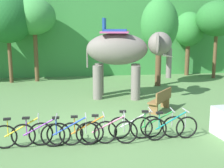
% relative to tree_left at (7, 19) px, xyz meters
% --- Properties ---
extents(ground_plane, '(80.00, 80.00, 0.00)m').
position_rel_tree_left_xyz_m(ground_plane, '(4.60, -8.81, -3.81)').
color(ground_plane, '#567F47').
extents(foliage_hedge, '(36.00, 6.00, 5.50)m').
position_rel_tree_left_xyz_m(foliage_hedge, '(4.60, 4.66, -1.06)').
color(foliage_hedge, '#3D8E42').
rests_on(foliage_hedge, ground).
extents(tree_left, '(3.02, 3.02, 5.25)m').
position_rel_tree_left_xyz_m(tree_left, '(0.00, 0.00, 0.00)').
color(tree_left, brown).
rests_on(tree_left, ground).
extents(tree_center_left, '(2.59, 2.59, 5.06)m').
position_rel_tree_left_xyz_m(tree_center_left, '(1.51, 0.27, 0.12)').
color(tree_center_left, brown).
rests_on(tree_center_left, ground).
extents(tree_right, '(2.10, 2.10, 4.94)m').
position_rel_tree_left_xyz_m(tree_right, '(8.58, -2.15, -0.38)').
color(tree_right, brown).
rests_on(tree_right, ground).
extents(tree_center, '(2.07, 2.07, 4.34)m').
position_rel_tree_left_xyz_m(tree_center, '(11.67, 1.12, -0.68)').
color(tree_center, brown).
rests_on(tree_center, ground).
extents(tree_center_right, '(2.69, 2.69, 5.00)m').
position_rel_tree_left_xyz_m(tree_center_right, '(12.98, -0.26, 0.03)').
color(tree_center_right, brown).
rests_on(tree_center_right, ground).
extents(elephant, '(4.25, 2.42, 3.78)m').
position_rel_tree_left_xyz_m(elephant, '(6.10, -4.73, -1.61)').
color(elephant, slate).
rests_on(elephant, ground).
extents(bike_yellow, '(1.71, 0.52, 0.92)m').
position_rel_tree_left_xyz_m(bike_yellow, '(2.15, -10.23, -3.43)').
color(bike_yellow, black).
rests_on(bike_yellow, ground).
extents(bike_purple, '(1.71, 0.52, 0.92)m').
position_rel_tree_left_xyz_m(bike_purple, '(2.66, -10.26, -3.43)').
color(bike_purple, black).
rests_on(bike_purple, ground).
extents(bike_blue, '(1.71, 0.52, 0.92)m').
position_rel_tree_left_xyz_m(bike_blue, '(3.49, -10.34, -3.43)').
color(bike_blue, black).
rests_on(bike_blue, ground).
extents(bike_orange, '(1.71, 0.52, 0.92)m').
position_rel_tree_left_xyz_m(bike_orange, '(4.02, -10.31, -3.43)').
color(bike_orange, black).
rests_on(bike_orange, ground).
extents(bike_pink, '(1.70, 0.52, 0.92)m').
position_rel_tree_left_xyz_m(bike_pink, '(4.62, -10.34, -3.43)').
color(bike_pink, black).
rests_on(bike_pink, ground).
extents(bike_white, '(1.71, 0.52, 0.92)m').
position_rel_tree_left_xyz_m(bike_white, '(5.49, -10.00, -3.43)').
color(bike_white, black).
rests_on(bike_white, ground).
extents(bike_green, '(1.71, 0.52, 0.92)m').
position_rel_tree_left_xyz_m(bike_green, '(6.16, -10.11, -3.43)').
color(bike_green, black).
rests_on(bike_green, ground).
extents(bike_teal, '(1.71, 0.52, 0.92)m').
position_rel_tree_left_xyz_m(bike_teal, '(6.55, -10.27, -3.43)').
color(bike_teal, black).
rests_on(bike_teal, ground).
extents(wooden_bench, '(1.28, 1.41, 0.89)m').
position_rel_tree_left_xyz_m(wooden_bench, '(7.18, -7.24, -3.33)').
color(wooden_bench, brown).
rests_on(wooden_bench, ground).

